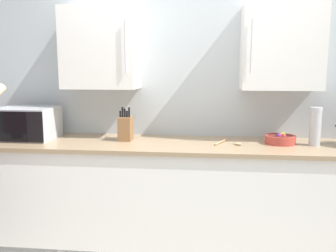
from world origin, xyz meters
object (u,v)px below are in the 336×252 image
(microwave_oven, at_px, (25,123))
(fruit_bowl, at_px, (280,139))
(knife_block, at_px, (126,128))
(wooden_spoon, at_px, (229,143))
(thermos_flask, at_px, (315,126))

(microwave_oven, relative_size, fruit_bowl, 1.94)
(fruit_bowl, bearing_deg, knife_block, -179.85)
(knife_block, bearing_deg, wooden_spoon, -3.96)
(microwave_oven, relative_size, wooden_spoon, 2.06)
(knife_block, xyz_separation_m, wooden_spoon, (0.88, -0.06, -0.10))
(knife_block, distance_m, wooden_spoon, 0.89)
(wooden_spoon, bearing_deg, knife_block, 176.04)
(wooden_spoon, bearing_deg, thermos_flask, 1.62)
(thermos_flask, xyz_separation_m, knife_block, (-1.57, 0.04, -0.05))
(microwave_oven, distance_m, knife_block, 0.91)
(microwave_oven, height_order, wooden_spoon, microwave_oven)
(knife_block, bearing_deg, microwave_oven, -178.78)
(thermos_flask, xyz_separation_m, wooden_spoon, (-0.68, -0.02, -0.15))
(fruit_bowl, height_order, knife_block, knife_block)
(wooden_spoon, bearing_deg, microwave_oven, 178.66)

